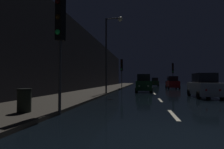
{
  "coord_description": "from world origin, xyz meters",
  "views": [
    {
      "loc": [
        -1.23,
        -4.35,
        1.42
      ],
      "look_at": [
        -5.31,
        18.73,
        2.18
      ],
      "focal_mm": 27.61,
      "sensor_mm": 36.0,
      "label": 1
    }
  ],
  "objects_px": {
    "traffic_light_near_left": "(60,27)",
    "traffic_light_far_right": "(173,70)",
    "car_parked_right_near": "(204,86)",
    "traffic_light_far_left": "(122,67)",
    "car_approaching_headlights": "(144,84)",
    "trash_bin_curbside": "(24,100)",
    "car_distant_taillights": "(155,82)",
    "car_parked_right_far": "(172,83)",
    "streetlamp_overhead": "(111,44)"
  },
  "relations": [
    {
      "from": "streetlamp_overhead",
      "to": "traffic_light_far_right",
      "type": "bearing_deg",
      "value": 63.83
    },
    {
      "from": "car_distant_taillights",
      "to": "car_parked_right_far",
      "type": "height_order",
      "value": "car_parked_right_far"
    },
    {
      "from": "car_parked_right_far",
      "to": "car_distant_taillights",
      "type": "bearing_deg",
      "value": 8.73
    },
    {
      "from": "traffic_light_far_right",
      "to": "car_approaching_headlights",
      "type": "xyz_separation_m",
      "value": [
        -5.6,
        -12.81,
        -2.39
      ]
    },
    {
      "from": "car_parked_right_near",
      "to": "car_parked_right_far",
      "type": "relative_size",
      "value": 0.96
    },
    {
      "from": "traffic_light_far_right",
      "to": "trash_bin_curbside",
      "type": "bearing_deg",
      "value": -17.53
    },
    {
      "from": "traffic_light_near_left",
      "to": "car_approaching_headlights",
      "type": "height_order",
      "value": "traffic_light_near_left"
    },
    {
      "from": "traffic_light_far_right",
      "to": "traffic_light_far_left",
      "type": "relative_size",
      "value": 0.97
    },
    {
      "from": "trash_bin_curbside",
      "to": "car_parked_right_near",
      "type": "xyz_separation_m",
      "value": [
        9.56,
        9.04,
        0.28
      ]
    },
    {
      "from": "car_approaching_headlights",
      "to": "streetlamp_overhead",
      "type": "bearing_deg",
      "value": -32.17
    },
    {
      "from": "streetlamp_overhead",
      "to": "trash_bin_curbside",
      "type": "relative_size",
      "value": 8.13
    },
    {
      "from": "trash_bin_curbside",
      "to": "streetlamp_overhead",
      "type": "bearing_deg",
      "value": 81.27
    },
    {
      "from": "trash_bin_curbside",
      "to": "traffic_light_far_right",
      "type": "bearing_deg",
      "value": 69.79
    },
    {
      "from": "car_approaching_headlights",
      "to": "car_parked_right_near",
      "type": "height_order",
      "value": "car_approaching_headlights"
    },
    {
      "from": "traffic_light_near_left",
      "to": "streetlamp_overhead",
      "type": "bearing_deg",
      "value": -173.03
    },
    {
      "from": "traffic_light_far_right",
      "to": "car_parked_right_near",
      "type": "xyz_separation_m",
      "value": [
        -0.8,
        -19.11,
        -2.46
      ]
    },
    {
      "from": "car_parked_right_near",
      "to": "car_distant_taillights",
      "type": "bearing_deg",
      "value": 4.08
    },
    {
      "from": "streetlamp_overhead",
      "to": "car_parked_right_far",
      "type": "xyz_separation_m",
      "value": [
        7.98,
        13.66,
        -4.04
      ]
    },
    {
      "from": "streetlamp_overhead",
      "to": "trash_bin_curbside",
      "type": "bearing_deg",
      "value": -98.73
    },
    {
      "from": "car_approaching_headlights",
      "to": "car_distant_taillights",
      "type": "distance_m",
      "value": 21.7
    },
    {
      "from": "traffic_light_near_left",
      "to": "traffic_light_far_left",
      "type": "xyz_separation_m",
      "value": [
        0.1,
        20.95,
        -0.16
      ]
    },
    {
      "from": "traffic_light_near_left",
      "to": "traffic_light_far_right",
      "type": "xyz_separation_m",
      "value": [
        9.13,
        27.63,
        -0.26
      ]
    },
    {
      "from": "traffic_light_near_left",
      "to": "car_parked_right_far",
      "type": "xyz_separation_m",
      "value": [
        8.33,
        23.43,
        -2.68
      ]
    },
    {
      "from": "trash_bin_curbside",
      "to": "traffic_light_near_left",
      "type": "bearing_deg",
      "value": 22.59
    },
    {
      "from": "trash_bin_curbside",
      "to": "car_parked_right_near",
      "type": "distance_m",
      "value": 13.16
    },
    {
      "from": "trash_bin_curbside",
      "to": "car_distant_taillights",
      "type": "height_order",
      "value": "car_distant_taillights"
    },
    {
      "from": "traffic_light_far_left",
      "to": "car_distant_taillights",
      "type": "height_order",
      "value": "traffic_light_far_left"
    },
    {
      "from": "car_approaching_headlights",
      "to": "car_parked_right_near",
      "type": "distance_m",
      "value": 7.92
    },
    {
      "from": "car_distant_taillights",
      "to": "car_parked_right_far",
      "type": "bearing_deg",
      "value": -171.27
    },
    {
      "from": "traffic_light_near_left",
      "to": "car_parked_right_near",
      "type": "xyz_separation_m",
      "value": [
        8.33,
        8.52,
        -2.72
      ]
    },
    {
      "from": "traffic_light_far_left",
      "to": "streetlamp_overhead",
      "type": "bearing_deg",
      "value": 11.31
    },
    {
      "from": "traffic_light_far_right",
      "to": "trash_bin_curbside",
      "type": "distance_m",
      "value": 30.12
    },
    {
      "from": "streetlamp_overhead",
      "to": "car_approaching_headlights",
      "type": "relative_size",
      "value": 1.78
    },
    {
      "from": "traffic_light_far_left",
      "to": "trash_bin_curbside",
      "type": "distance_m",
      "value": 21.69
    },
    {
      "from": "car_distant_taillights",
      "to": "traffic_light_far_right",
      "type": "bearing_deg",
      "value": -162.28
    },
    {
      "from": "car_approaching_headlights",
      "to": "car_parked_right_far",
      "type": "height_order",
      "value": "car_approaching_headlights"
    },
    {
      "from": "traffic_light_far_right",
      "to": "car_parked_right_far",
      "type": "xyz_separation_m",
      "value": [
        -0.8,
        -4.2,
        -2.42
      ]
    },
    {
      "from": "traffic_light_near_left",
      "to": "traffic_light_far_right",
      "type": "relative_size",
      "value": 1.07
    },
    {
      "from": "traffic_light_far_right",
      "to": "streetlamp_overhead",
      "type": "relative_size",
      "value": 0.62
    },
    {
      "from": "traffic_light_far_left",
      "to": "car_approaching_headlights",
      "type": "bearing_deg",
      "value": 39.26
    },
    {
      "from": "traffic_light_far_right",
      "to": "car_approaching_headlights",
      "type": "relative_size",
      "value": 1.1
    },
    {
      "from": "traffic_light_near_left",
      "to": "car_parked_right_far",
      "type": "relative_size",
      "value": 1.22
    },
    {
      "from": "streetlamp_overhead",
      "to": "car_parked_right_far",
      "type": "distance_m",
      "value": 16.33
    },
    {
      "from": "traffic_light_far_right",
      "to": "streetlamp_overhead",
      "type": "bearing_deg",
      "value": -23.5
    },
    {
      "from": "traffic_light_near_left",
      "to": "car_parked_right_near",
      "type": "distance_m",
      "value": 12.22
    },
    {
      "from": "traffic_light_near_left",
      "to": "traffic_light_far_right",
      "type": "bearing_deg",
      "value": 170.73
    },
    {
      "from": "traffic_light_far_left",
      "to": "car_approaching_headlights",
      "type": "relative_size",
      "value": 1.13
    },
    {
      "from": "car_parked_right_near",
      "to": "traffic_light_far_left",
      "type": "bearing_deg",
      "value": 33.52
    },
    {
      "from": "streetlamp_overhead",
      "to": "car_distant_taillights",
      "type": "distance_m",
      "value": 27.54
    },
    {
      "from": "car_distant_taillights",
      "to": "car_parked_right_near",
      "type": "height_order",
      "value": "car_distant_taillights"
    }
  ]
}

